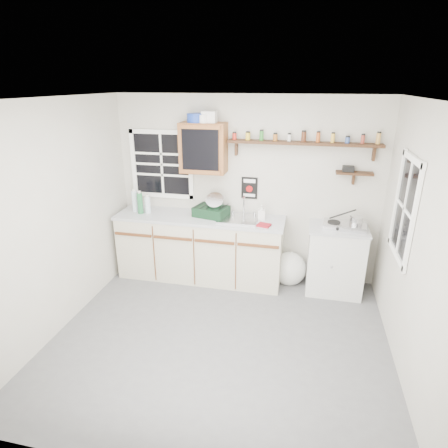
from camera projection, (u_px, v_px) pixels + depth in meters
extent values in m
cube|color=#555557|center=(220.00, 338.00, 4.12)|extent=(3.60, 3.20, 0.02)
cube|color=white|center=(219.00, 98.00, 3.22)|extent=(3.60, 3.20, 0.02)
cube|color=#B0AA9E|center=(57.00, 219.00, 4.04)|extent=(0.02, 3.20, 2.50)
cube|color=#B0AA9E|center=(418.00, 249.00, 3.31)|extent=(0.02, 3.20, 2.50)
cube|color=#B0AA9E|center=(246.00, 190.00, 5.14)|extent=(3.60, 0.02, 2.50)
cube|color=#B0AA9E|center=(158.00, 334.00, 2.21)|extent=(3.60, 0.02, 2.50)
cube|color=beige|center=(200.00, 248.00, 5.27)|extent=(2.27, 0.60, 0.88)
cube|color=#96999E|center=(199.00, 218.00, 5.10)|extent=(2.31, 0.62, 0.04)
cube|color=#593017|center=(133.00, 235.00, 5.06)|extent=(0.53, 0.02, 0.03)
cube|color=#593017|center=(173.00, 238.00, 4.95)|extent=(0.53, 0.02, 0.03)
cube|color=#593017|center=(214.00, 242.00, 4.83)|extent=(0.53, 0.02, 0.03)
cube|color=#593017|center=(258.00, 246.00, 4.72)|extent=(0.53, 0.02, 0.03)
cube|color=silver|center=(335.00, 260.00, 4.92)|extent=(0.70, 0.55, 0.88)
cube|color=#96999E|center=(339.00, 228.00, 4.76)|extent=(0.73, 0.57, 0.03)
cube|color=#BCBBC0|center=(238.00, 219.00, 4.99)|extent=(0.52, 0.44, 0.03)
cylinder|color=#BCBBC0|center=(244.00, 206.00, 5.07)|extent=(0.02, 0.02, 0.28)
cylinder|color=#BCBBC0|center=(243.00, 198.00, 4.97)|extent=(0.02, 0.14, 0.02)
cube|color=brown|center=(204.00, 148.00, 4.90)|extent=(0.60, 0.30, 0.65)
cube|color=black|center=(200.00, 150.00, 4.75)|extent=(0.48, 0.02, 0.52)
cylinder|color=#18359D|center=(196.00, 118.00, 4.78)|extent=(0.24, 0.24, 0.11)
cube|color=silver|center=(209.00, 117.00, 4.74)|extent=(0.18, 0.15, 0.14)
cylinder|color=silver|center=(203.00, 119.00, 4.72)|extent=(0.12, 0.12, 0.10)
cube|color=black|center=(303.00, 143.00, 4.67)|extent=(1.91, 0.18, 0.04)
cube|color=black|center=(236.00, 148.00, 4.91)|extent=(0.03, 0.10, 0.18)
cube|color=black|center=(374.00, 153.00, 4.57)|extent=(0.03, 0.10, 0.18)
cylinder|color=red|center=(234.00, 136.00, 4.82)|extent=(0.05, 0.05, 0.08)
cylinder|color=black|center=(234.00, 132.00, 4.80)|extent=(0.05, 0.05, 0.02)
cylinder|color=gold|center=(248.00, 136.00, 4.78)|extent=(0.06, 0.06, 0.09)
cylinder|color=black|center=(248.00, 132.00, 4.77)|extent=(0.05, 0.05, 0.02)
cylinder|color=#267226|center=(262.00, 136.00, 4.74)|extent=(0.05, 0.05, 0.12)
cylinder|color=black|center=(262.00, 130.00, 4.72)|extent=(0.05, 0.05, 0.02)
cylinder|color=#99591E|center=(275.00, 137.00, 4.72)|extent=(0.06, 0.06, 0.08)
cylinder|color=black|center=(275.00, 134.00, 4.70)|extent=(0.05, 0.05, 0.02)
cylinder|color=silver|center=(289.00, 138.00, 4.68)|extent=(0.05, 0.05, 0.09)
cylinder|color=black|center=(290.00, 134.00, 4.66)|extent=(0.04, 0.04, 0.02)
cylinder|color=#4C2614|center=(304.00, 137.00, 4.64)|extent=(0.06, 0.06, 0.12)
cylinder|color=black|center=(304.00, 131.00, 4.61)|extent=(0.05, 0.05, 0.02)
cylinder|color=#B24C19|center=(318.00, 137.00, 4.60)|extent=(0.05, 0.05, 0.12)
cylinder|color=black|center=(319.00, 132.00, 4.58)|extent=(0.04, 0.04, 0.02)
cylinder|color=gold|center=(333.00, 138.00, 4.57)|extent=(0.05, 0.05, 0.11)
cylinder|color=black|center=(333.00, 133.00, 4.55)|extent=(0.04, 0.04, 0.02)
cylinder|color=#334C8C|center=(347.00, 140.00, 4.54)|extent=(0.06, 0.06, 0.07)
cylinder|color=black|center=(348.00, 136.00, 4.53)|extent=(0.05, 0.05, 0.02)
cylinder|color=maroon|center=(363.00, 139.00, 4.50)|extent=(0.05, 0.05, 0.10)
cylinder|color=black|center=(363.00, 134.00, 4.48)|extent=(0.04, 0.04, 0.02)
cylinder|color=#BF8C3F|center=(378.00, 139.00, 4.46)|extent=(0.05, 0.05, 0.13)
cylinder|color=black|center=(379.00, 132.00, 4.43)|extent=(0.05, 0.05, 0.02)
cube|color=black|center=(354.00, 173.00, 4.67)|extent=(0.45, 0.15, 0.03)
cube|color=black|center=(353.00, 179.00, 4.73)|extent=(0.03, 0.08, 0.14)
cube|color=black|center=(348.00, 169.00, 4.67)|extent=(0.14, 0.10, 0.07)
cube|color=black|center=(249.00, 188.00, 5.10)|extent=(0.22, 0.01, 0.30)
cube|color=white|center=(249.00, 181.00, 5.06)|extent=(0.16, 0.00, 0.05)
cylinder|color=#A50C0C|center=(249.00, 189.00, 5.10)|extent=(0.09, 0.01, 0.09)
cube|color=white|center=(249.00, 195.00, 5.13)|extent=(0.16, 0.00, 0.04)
cube|color=black|center=(162.00, 164.00, 5.25)|extent=(0.85, 0.02, 0.90)
cube|color=white|center=(162.00, 164.00, 5.25)|extent=(0.93, 0.03, 0.98)
cube|color=black|center=(405.00, 209.00, 3.74)|extent=(0.02, 0.70, 1.00)
cube|color=white|center=(405.00, 209.00, 3.74)|extent=(0.03, 0.78, 1.08)
cylinder|color=silver|center=(135.00, 201.00, 5.25)|extent=(0.08, 0.08, 0.30)
cylinder|color=silver|center=(134.00, 190.00, 5.19)|extent=(0.04, 0.04, 0.03)
cylinder|color=#236B3B|center=(140.00, 203.00, 5.17)|extent=(0.08, 0.08, 0.29)
cylinder|color=silver|center=(139.00, 192.00, 5.11)|extent=(0.04, 0.04, 0.03)
cylinder|color=silver|center=(148.00, 205.00, 5.20)|extent=(0.08, 0.08, 0.23)
cylinder|color=silver|center=(147.00, 196.00, 5.15)|extent=(0.04, 0.04, 0.03)
cube|color=black|center=(211.00, 211.00, 5.10)|extent=(0.50, 0.42, 0.13)
cylinder|color=#BCBBC0|center=(215.00, 202.00, 5.04)|extent=(0.27, 0.30, 0.26)
imported|color=silver|center=(261.00, 212.00, 4.94)|extent=(0.11, 0.11, 0.21)
cube|color=maroon|center=(264.00, 225.00, 4.76)|extent=(0.19, 0.17, 0.02)
cube|color=#BCBBC0|center=(344.00, 226.00, 4.71)|extent=(0.55, 0.34, 0.07)
cylinder|color=black|center=(334.00, 222.00, 4.72)|extent=(0.16, 0.16, 0.01)
cylinder|color=black|center=(356.00, 224.00, 4.67)|extent=(0.16, 0.16, 0.01)
cylinder|color=#BCBBC0|center=(356.00, 220.00, 4.65)|extent=(0.16, 0.16, 0.10)
cylinder|color=black|center=(343.00, 214.00, 4.74)|extent=(0.32, 0.04, 0.16)
ellipsoid|color=silver|center=(289.00, 269.00, 5.19)|extent=(0.44, 0.40, 0.46)
cone|color=silver|center=(292.00, 255.00, 5.11)|extent=(0.13, 0.13, 0.13)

